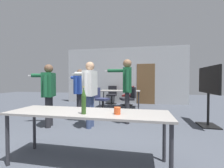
# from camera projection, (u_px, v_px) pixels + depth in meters

# --- Properties ---
(back_wall) EXTENTS (6.33, 0.12, 2.93)m
(back_wall) POSITION_uv_depth(u_px,v_px,m) (125.00, 76.00, 7.89)
(back_wall) COLOR #B2B5B7
(back_wall) RESTS_ON ground_plane
(conference_table_near) EXTENTS (2.31, 0.66, 0.76)m
(conference_table_near) POSITION_uv_depth(u_px,v_px,m) (88.00, 116.00, 2.15)
(conference_table_near) COLOR gray
(conference_table_near) RESTS_ON ground_plane
(conference_table_far) EXTENTS (1.78, 0.78, 0.76)m
(conference_table_far) POSITION_uv_depth(u_px,v_px,m) (120.00, 92.00, 6.67)
(conference_table_far) COLOR gray
(conference_table_far) RESTS_ON ground_plane
(tv_screen) EXTENTS (0.44, 1.22, 1.57)m
(tv_screen) POSITION_uv_depth(u_px,v_px,m) (209.00, 89.00, 3.92)
(tv_screen) COLOR black
(tv_screen) RESTS_ON ground_plane
(person_left_plaid) EXTENTS (0.77, 0.68, 1.68)m
(person_left_plaid) POSITION_uv_depth(u_px,v_px,m) (89.00, 88.00, 3.83)
(person_left_plaid) COLOR #3D4C75
(person_left_plaid) RESTS_ON ground_plane
(person_near_casual) EXTENTS (0.84, 0.61, 1.80)m
(person_near_casual) POSITION_uv_depth(u_px,v_px,m) (127.00, 84.00, 4.23)
(person_near_casual) COLOR #28282D
(person_near_casual) RESTS_ON ground_plane
(person_right_polo) EXTENTS (0.86, 0.62, 1.62)m
(person_right_polo) POSITION_uv_depth(u_px,v_px,m) (48.00, 89.00, 3.88)
(person_right_polo) COLOR #28282D
(person_right_polo) RESTS_ON ground_plane
(person_far_watching) EXTENTS (0.72, 0.69, 1.58)m
(person_far_watching) POSITION_uv_depth(u_px,v_px,m) (80.00, 88.00, 4.99)
(person_far_watching) COLOR #28282D
(person_far_watching) RESTS_ON ground_plane
(office_chair_side_rolled) EXTENTS (0.66, 0.63, 0.94)m
(office_chair_side_rolled) POSITION_uv_depth(u_px,v_px,m) (129.00, 100.00, 5.85)
(office_chair_side_rolled) COLOR black
(office_chair_side_rolled) RESTS_ON ground_plane
(office_chair_far_left) EXTENTS (0.62, 0.57, 0.90)m
(office_chair_far_left) POSITION_uv_depth(u_px,v_px,m) (101.00, 100.00, 6.08)
(office_chair_far_left) COLOR black
(office_chair_far_left) RESTS_ON ground_plane
(office_chair_near_pushed) EXTENTS (0.58, 0.52, 0.92)m
(office_chair_near_pushed) POSITION_uv_depth(u_px,v_px,m) (129.00, 96.00, 7.27)
(office_chair_near_pushed) COLOR black
(office_chair_near_pushed) RESTS_ON ground_plane
(office_chair_far_right) EXTENTS (0.52, 0.55, 0.92)m
(office_chair_far_right) POSITION_uv_depth(u_px,v_px,m) (112.00, 96.00, 7.69)
(office_chair_far_right) COLOR black
(office_chair_far_right) RESTS_ON ground_plane
(beer_bottle) EXTENTS (0.06, 0.06, 0.37)m
(beer_bottle) POSITION_uv_depth(u_px,v_px,m) (84.00, 101.00, 2.00)
(beer_bottle) COLOR #2D511E
(beer_bottle) RESTS_ON conference_table_near
(drink_cup) EXTENTS (0.09, 0.09, 0.09)m
(drink_cup) POSITION_uv_depth(u_px,v_px,m) (117.00, 111.00, 1.98)
(drink_cup) COLOR #E05123
(drink_cup) RESTS_ON conference_table_near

